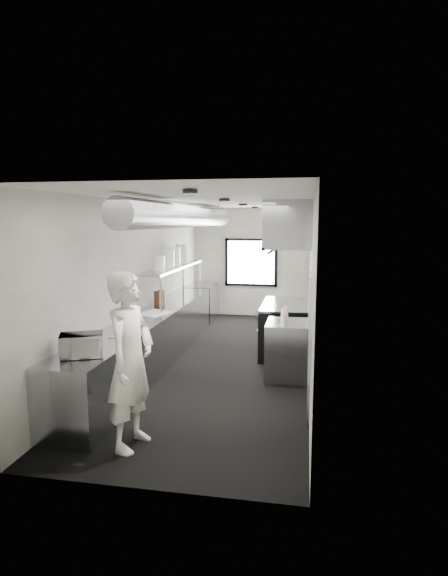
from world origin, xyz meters
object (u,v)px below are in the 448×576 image
at_px(bottle_station, 287,350).
at_px(far_work_table, 201,302).
at_px(line_cook, 130,361).
at_px(prep_counter, 152,340).
at_px(deli_tub_b, 88,342).
at_px(squeeze_bottle_d, 283,314).
at_px(squeeze_bottle_b, 285,319).
at_px(deli_tub_a, 87,339).
at_px(plate_stack_a, 158,264).
at_px(knife_block, 159,298).
at_px(range, 284,328).
at_px(microwave, 82,345).
at_px(small_plate, 137,325).
at_px(cutting_board, 154,313).
at_px(plate_stack_d, 182,253).
at_px(pass_shelf, 174,268).
at_px(exhaust_hood, 290,225).
at_px(plate_stack_c, 174,256).
at_px(squeeze_bottle_a, 284,321).
at_px(squeeze_bottle_c, 284,316).
at_px(squeeze_bottle_e, 286,312).
at_px(plate_stack_b, 168,259).

xyz_separation_m(bottle_station, far_work_table, (-2.30, 3.90, 0.00)).
bearing_deg(line_cook, prep_counter, 23.17).
bearing_deg(deli_tub_b, squeeze_bottle_d, 38.82).
relative_size(deli_tub_b, squeeze_bottle_b, 0.76).
bearing_deg(deli_tub_a, deli_tub_b, -55.99).
bearing_deg(squeeze_bottle_d, plate_stack_a, 162.07).
bearing_deg(line_cook, bottle_station, -23.66).
bearing_deg(knife_block, range, 15.57).
distance_m(bottle_station, microwave, 3.26).
height_order(microwave, small_plate, microwave).
xyz_separation_m(bottle_station, cutting_board, (-2.27, 0.25, 0.46)).
height_order(far_work_table, squeeze_bottle_d, squeeze_bottle_d).
bearing_deg(prep_counter, plate_stack_d, 91.92).
bearing_deg(pass_shelf, small_plate, -87.35).
xyz_separation_m(deli_tub_a, knife_block, (0.03, 2.83, 0.07)).
bearing_deg(exhaust_hood, knife_block, -173.50).
xyz_separation_m(microwave, squeeze_bottle_d, (2.20, 2.36, -0.04)).
relative_size(plate_stack_c, squeeze_bottle_a, 2.25).
height_order(bottle_station, cutting_board, cutting_board).
bearing_deg(knife_block, deli_tub_b, -80.65).
relative_size(bottle_station, microwave, 2.02).
xyz_separation_m(range, line_cook, (-1.46, -3.93, 0.50)).
bearing_deg(plate_stack_a, pass_shelf, 87.98).
xyz_separation_m(pass_shelf, line_cook, (0.76, -4.23, -0.57)).
relative_size(exhaust_hood, far_work_table, 1.83).
bearing_deg(line_cook, range, -12.15).
bearing_deg(squeeze_bottle_c, plate_stack_c, 141.72).
height_order(range, deli_tub_a, deli_tub_a).
bearing_deg(cutting_board, plate_stack_d, 92.64).
distance_m(plate_stack_a, squeeze_bottle_b, 2.64).
distance_m(knife_block, squeeze_bottle_c, 2.64).
xyz_separation_m(line_cook, squeeze_bottle_d, (1.50, 2.64, 0.03)).
xyz_separation_m(far_work_table, squeeze_bottle_b, (2.26, -4.04, 0.53)).
bearing_deg(pass_shelf, far_work_table, 88.93).
xyz_separation_m(exhaust_hood, range, (-0.06, 0.00, -1.92)).
height_order(plate_stack_d, squeeze_bottle_a, plate_stack_d).
height_order(bottle_station, squeeze_bottle_e, squeeze_bottle_e).
height_order(cutting_board, plate_stack_b, plate_stack_b).
distance_m(far_work_table, squeeze_bottle_c, 4.51).
bearing_deg(exhaust_hood, plate_stack_c, 169.00).
bearing_deg(bottle_station, plate_stack_d, 134.47).
bearing_deg(plate_stack_a, knife_block, 107.97).
bearing_deg(bottle_station, exhaust_hood, 92.18).
relative_size(deli_tub_b, plate_stack_a, 0.49).
height_order(exhaust_hood, plate_stack_a, exhaust_hood).
relative_size(deli_tub_a, squeeze_bottle_a, 0.90).
bearing_deg(plate_stack_c, prep_counter, -87.53).
distance_m(line_cook, squeeze_bottle_e, 3.25).
bearing_deg(range, exhaust_hood, -0.00).
relative_size(exhaust_hood, plate_stack_b, 6.51).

